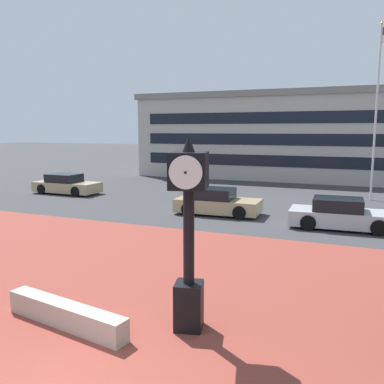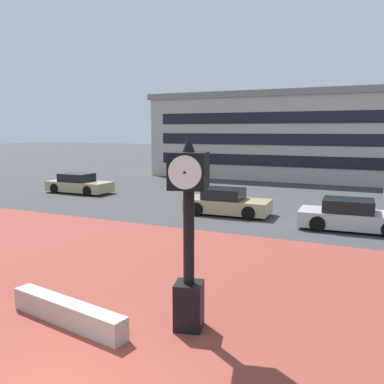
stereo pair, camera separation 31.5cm
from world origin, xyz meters
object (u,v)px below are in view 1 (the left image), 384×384
civic_building (292,135)px  car_street_far (66,185)px  street_clock (189,230)px  flagpole_primary (379,100)px  car_street_near (217,203)px  car_street_distant (341,215)px

civic_building → car_street_far: bearing=-121.0°
street_clock → civic_building: size_ratio=0.16×
street_clock → flagpole_primary: bearing=64.3°
car_street_near → car_street_far: bearing=-105.1°
street_clock → car_street_distant: (2.46, 10.58, -1.55)m
civic_building → street_clock: bearing=-84.3°
civic_building → car_street_near: bearing=-90.2°
street_clock → car_street_far: size_ratio=0.92×
car_street_near → flagpole_primary: (7.16, 7.40, 5.21)m
car_street_far → car_street_distant: same height
car_street_far → flagpole_primary: 19.76m
car_street_distant → civic_building: size_ratio=0.18×
car_street_distant → civic_building: civic_building is taller
street_clock → car_street_far: street_clock is taller
car_street_far → civic_building: (11.33, 18.88, 3.05)m
car_street_far → flagpole_primary: size_ratio=0.43×
street_clock → civic_building: civic_building is taller
car_street_near → flagpole_primary: 11.54m
car_street_near → civic_building: (0.08, 21.36, 3.05)m
car_street_near → civic_building: civic_building is taller
street_clock → car_street_near: bearing=92.2°
street_clock → flagpole_primary: (3.82, 18.74, 3.66)m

